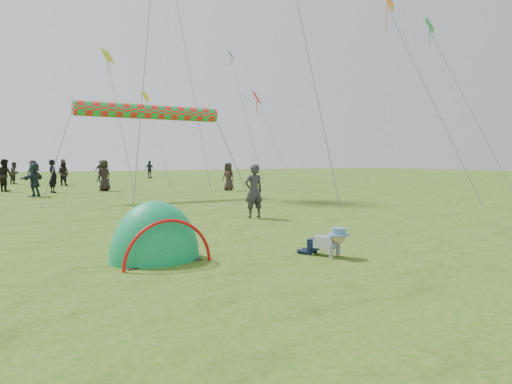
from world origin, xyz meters
TOP-DOWN VIEW (x-y plane):
  - ground at (0.00, 0.00)m, footprint 140.00×140.00m
  - crawling_toddler at (-0.08, 0.72)m, footprint 0.72×0.84m
  - popup_tent at (-2.82, 2.05)m, footprint 1.64×1.38m
  - standing_adult at (1.54, 6.06)m, footprint 0.60×0.42m
  - crowd_person_1 at (-3.34, 31.21)m, footprint 0.95×0.97m
  - crowd_person_2 at (2.58, 31.06)m, footprint 1.10×0.81m
  - crowd_person_3 at (-2.21, 30.64)m, footprint 1.24×1.20m
  - crowd_person_4 at (0.47, 20.53)m, footprint 1.00×0.88m
  - crowd_person_6 at (-0.42, 28.99)m, footprint 0.76×0.77m
  - crowd_person_7 at (-0.70, 27.12)m, footprint 0.99×0.98m
  - crowd_person_8 at (8.36, 37.03)m, footprint 1.05×0.65m
  - crowd_person_9 at (-3.80, 37.15)m, footprint 1.21×0.84m
  - crowd_person_10 at (6.60, 17.38)m, footprint 0.78×0.91m
  - crowd_person_11 at (-3.24, 18.15)m, footprint 1.31×1.45m
  - crowd_person_12 at (-2.16, 20.46)m, footprint 0.60×0.74m
  - crowd_person_13 at (-4.27, 22.84)m, footprint 1.01×1.08m
  - rainbow_tube_kite at (1.14, 14.45)m, footprint 6.40×0.64m
  - diamond_kite_0 at (14.34, 27.14)m, footprint 1.16×1.16m
  - diamond_kite_2 at (1.19, 22.16)m, footprint 0.91×0.91m
  - diamond_kite_3 at (15.72, 11.28)m, footprint 0.85×0.85m
  - diamond_kite_8 at (5.16, 27.65)m, footprint 0.83×0.83m
  - diamond_kite_9 at (12.30, 27.79)m, footprint 0.81×0.81m

SIDE VIEW (x-z plane):
  - ground at x=0.00m, z-range 0.00..0.00m
  - popup_tent at x=-2.82m, z-range -1.02..1.02m
  - crawling_toddler at x=-0.08m, z-range 0.00..0.54m
  - crowd_person_1 at x=-3.34m, z-range 0.00..1.58m
  - crowd_person_10 at x=6.60m, z-range 0.00..1.58m
  - standing_adult at x=1.54m, z-range 0.00..1.59m
  - crowd_person_11 at x=-3.24m, z-range 0.00..1.60m
  - crowd_person_7 at x=-0.70m, z-range 0.00..1.61m
  - crowd_person_8 at x=8.36m, z-range 0.00..1.68m
  - crowd_person_3 at x=-2.21m, z-range 0.00..1.70m
  - crowd_person_9 at x=-3.80m, z-range 0.00..1.72m
  - crowd_person_2 at x=2.58m, z-range 0.00..1.73m
  - crowd_person_4 at x=0.47m, z-range 0.00..1.73m
  - crowd_person_12 at x=-2.16m, z-range 0.00..1.74m
  - crowd_person_13 at x=-4.27m, z-range 0.00..1.78m
  - crowd_person_6 at x=-0.42m, z-range 0.00..1.79m
  - rainbow_tube_kite at x=1.14m, z-range 3.53..4.17m
  - diamond_kite_8 at x=5.16m, z-range 6.04..6.72m
  - diamond_kite_0 at x=14.34m, z-range 6.42..7.37m
  - diamond_kite_2 at x=1.19m, z-range 7.41..8.15m
  - diamond_kite_3 at x=15.72m, z-range 8.66..9.35m
  - diamond_kite_9 at x=12.30m, z-range 9.92..10.58m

